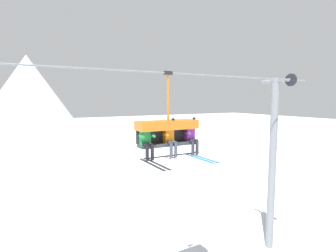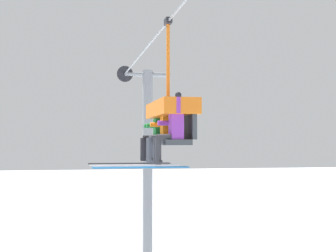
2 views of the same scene
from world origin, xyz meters
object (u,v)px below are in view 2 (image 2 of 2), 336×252
object	(u,v)px
lift_tower_near	(147,184)
skier_orange	(161,130)
skier_green	(153,132)
skier_purple	(169,129)
chairlift_chair	(172,116)

from	to	relation	value
lift_tower_near	skier_orange	bearing A→B (deg)	-6.64
skier_green	skier_purple	bearing A→B (deg)	0.23
chairlift_chair	skier_purple	distance (m)	0.93
chairlift_chair	skier_orange	size ratio (longest dim) A/B	1.64
skier_purple	skier_orange	bearing A→B (deg)	180.00
chairlift_chair	skier_green	size ratio (longest dim) A/B	1.64
chairlift_chair	skier_orange	world-z (taller)	chairlift_chair
skier_green	skier_orange	size ratio (longest dim) A/B	1.00
skier_green	skier_purple	size ratio (longest dim) A/B	1.00
skier_green	skier_orange	world-z (taller)	skier_orange
skier_orange	lift_tower_near	bearing A→B (deg)	173.36
lift_tower_near	skier_orange	distance (m)	8.17
lift_tower_near	skier_purple	world-z (taller)	lift_tower_near
skier_green	skier_purple	xyz separation A→B (m)	(1.72, 0.01, 0.02)
chairlift_chair	skier_purple	world-z (taller)	chairlift_chair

